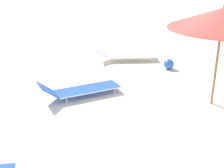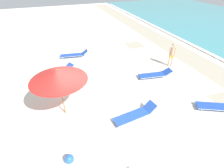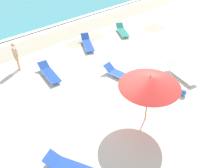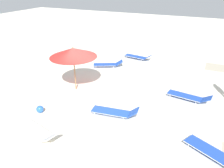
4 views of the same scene
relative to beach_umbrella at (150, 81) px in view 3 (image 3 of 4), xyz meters
The scene contains 10 objects.
ground_plane 2.57m from the beach_umbrella, 98.33° to the left, with size 60.00×60.00×0.16m.
beach_umbrella is the anchor object (origin of this frame).
sun_lounger_under_umbrella 6.58m from the beach_umbrella, 103.35° to the left, with size 0.90×2.29×0.47m.
sun_lounger_beside_umbrella 9.68m from the beach_umbrella, 51.34° to the left, with size 1.54×2.14×0.50m.
sun_lounger_near_water_left 4.69m from the beach_umbrella, 11.37° to the left, with size 1.13×2.33×0.48m.
sun_lounger_near_water_right 8.19m from the beach_umbrella, 71.66° to the left, with size 1.57×2.33×0.55m.
sun_lounger_mid_beach_solo 4.04m from the beach_umbrella, 64.25° to the left, with size 0.90×2.28×0.53m.
sun_lounger_mid_beach_pair_b 4.45m from the beach_umbrella, behind, with size 1.47×2.14×0.47m.
beachgoer_wading_adult 8.44m from the beach_umbrella, 106.88° to the left, with size 0.28×0.42×1.76m.
beach_ball 3.46m from the beach_umbrella, ahead, with size 0.35×0.35×0.35m.
Camera 3 is at (-5.74, -5.26, 7.46)m, focal length 35.00 mm.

